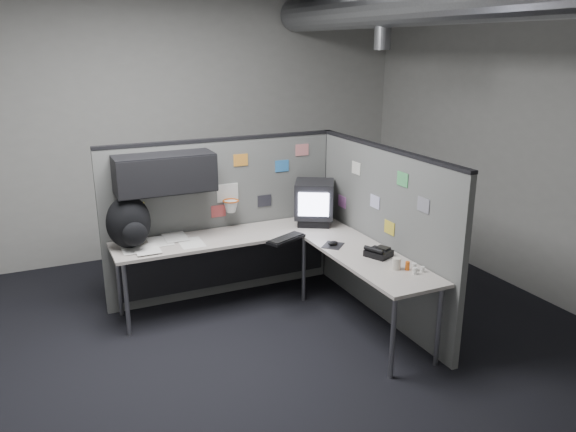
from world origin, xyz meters
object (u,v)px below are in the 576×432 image
desk (268,252)px  phone (378,252)px  monitor (314,202)px  backpack (129,223)px  keyboard (286,239)px

desk → phone: 1.08m
monitor → backpack: 1.85m
desk → keyboard: 0.22m
desk → monitor: bearing=23.9°
desk → phone: size_ratio=8.98×
monitor → backpack: bearing=163.6°
backpack → monitor: bearing=10.8°
monitor → keyboard: monitor is taller
desk → phone: (0.71, -0.80, 0.15)m
desk → phone: bearing=-48.3°
phone → desk: bearing=118.1°
phone → backpack: size_ratio=0.53×
keyboard → backpack: bearing=-176.0°
monitor → keyboard: bearing=-158.2°
monitor → phone: bearing=-101.6°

